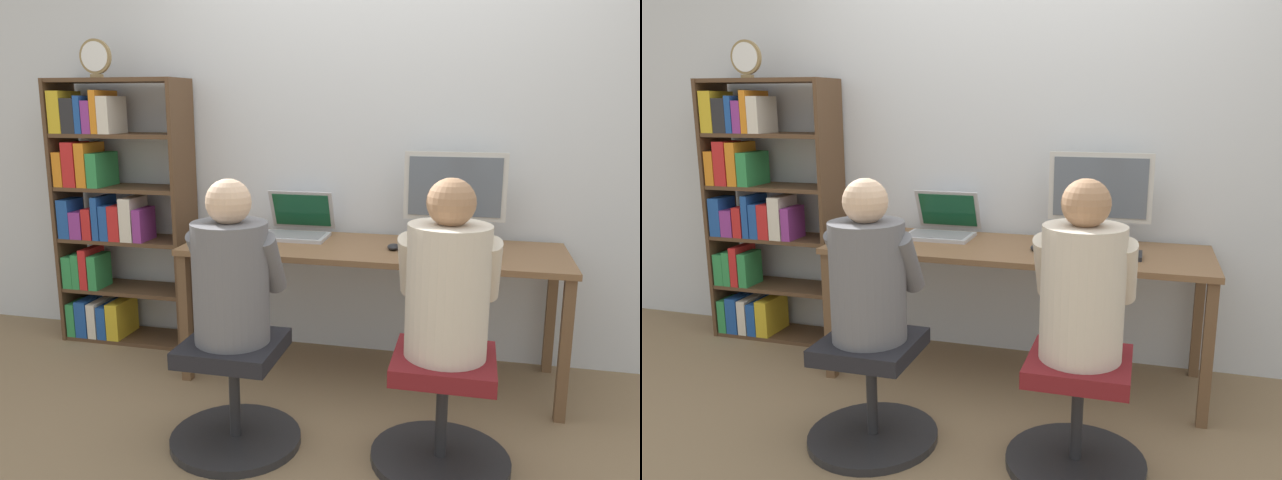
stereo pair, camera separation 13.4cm
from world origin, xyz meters
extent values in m
plane|color=#846B4C|center=(0.00, 0.00, 0.00)|extent=(14.00, 14.00, 0.00)
cube|color=silver|center=(0.00, 0.72, 1.30)|extent=(10.00, 0.05, 2.60)
cube|color=brown|center=(0.00, 0.33, 0.71)|extent=(1.97, 0.65, 0.03)
cube|color=brown|center=(-0.95, 0.04, 0.35)|extent=(0.05, 0.05, 0.69)
cube|color=brown|center=(0.95, 0.04, 0.35)|extent=(0.05, 0.05, 0.69)
cube|color=brown|center=(-0.95, 0.61, 0.35)|extent=(0.05, 0.05, 0.69)
cube|color=brown|center=(0.95, 0.61, 0.35)|extent=(0.05, 0.05, 0.69)
cylinder|color=beige|center=(0.40, 0.52, 0.73)|extent=(0.20, 0.20, 0.01)
cylinder|color=beige|center=(0.40, 0.52, 0.79)|extent=(0.04, 0.04, 0.11)
cube|color=beige|center=(0.40, 0.52, 1.03)|extent=(0.54, 0.02, 0.36)
cube|color=slate|center=(0.40, 0.51, 1.03)|extent=(0.48, 0.01, 0.31)
cube|color=#B7B7BC|center=(-0.46, 0.43, 0.73)|extent=(0.38, 0.25, 0.02)
cube|color=gray|center=(-0.46, 0.43, 0.75)|extent=(0.33, 0.19, 0.00)
cube|color=#B7B7BC|center=(-0.46, 0.60, 0.86)|extent=(0.38, 0.11, 0.23)
cube|color=#144C2D|center=(-0.46, 0.60, 0.85)|extent=(0.33, 0.09, 0.19)
cube|color=#232326|center=(0.42, 0.26, 0.73)|extent=(0.44, 0.16, 0.02)
cube|color=black|center=(0.42, 0.26, 0.75)|extent=(0.40, 0.13, 0.00)
ellipsoid|color=black|center=(0.12, 0.29, 0.74)|extent=(0.06, 0.09, 0.03)
cylinder|color=#262628|center=(0.42, -0.45, 0.02)|extent=(0.57, 0.57, 0.04)
cylinder|color=#262628|center=(0.42, -0.45, 0.22)|extent=(0.05, 0.05, 0.37)
cube|color=maroon|center=(0.42, -0.45, 0.44)|extent=(0.40, 0.41, 0.07)
cylinder|color=#262628|center=(-0.46, -0.50, 0.02)|extent=(0.57, 0.57, 0.04)
cylinder|color=#262628|center=(-0.46, -0.50, 0.22)|extent=(0.05, 0.05, 0.37)
cube|color=black|center=(-0.46, -0.50, 0.44)|extent=(0.40, 0.41, 0.07)
cylinder|color=beige|center=(0.42, -0.45, 0.74)|extent=(0.32, 0.32, 0.53)
sphere|color=#A87A56|center=(0.42, -0.45, 1.09)|extent=(0.19, 0.19, 0.19)
cylinder|color=beige|center=(0.27, -0.37, 0.82)|extent=(0.09, 0.23, 0.30)
cylinder|color=beige|center=(0.58, -0.37, 0.82)|extent=(0.09, 0.23, 0.30)
cylinder|color=slate|center=(-0.46, -0.50, 0.73)|extent=(0.32, 0.32, 0.51)
sphere|color=beige|center=(-0.46, -0.50, 1.07)|extent=(0.19, 0.19, 0.19)
cylinder|color=slate|center=(-0.61, -0.43, 0.81)|extent=(0.09, 0.22, 0.29)
cylinder|color=slate|center=(-0.31, -0.43, 0.81)|extent=(0.09, 0.22, 0.29)
cube|color=#513823|center=(-1.95, 0.52, 0.80)|extent=(0.02, 0.30, 1.60)
cube|color=#513823|center=(-1.15, 0.52, 0.80)|extent=(0.02, 0.30, 1.60)
cube|color=#513823|center=(-1.55, 0.52, 0.01)|extent=(0.77, 0.29, 0.02)
cube|color=#513823|center=(-1.55, 0.52, 0.33)|extent=(0.77, 0.29, 0.02)
cube|color=#513823|center=(-1.55, 0.52, 0.64)|extent=(0.77, 0.29, 0.02)
cube|color=#513823|center=(-1.55, 0.52, 0.96)|extent=(0.77, 0.29, 0.02)
cube|color=#513823|center=(-1.55, 0.52, 1.27)|extent=(0.77, 0.29, 0.02)
cube|color=#513823|center=(-1.55, 0.52, 1.59)|extent=(0.77, 0.29, 0.02)
cube|color=#2D8C47|center=(-1.90, 0.45, 0.13)|extent=(0.06, 0.17, 0.21)
cube|color=#1E4C9E|center=(-1.83, 0.47, 0.14)|extent=(0.08, 0.20, 0.23)
cube|color=silver|center=(-1.75, 0.49, 0.13)|extent=(0.06, 0.24, 0.22)
cube|color=#1E4C9E|center=(-1.69, 0.49, 0.13)|extent=(0.06, 0.25, 0.21)
cube|color=gold|center=(-1.61, 0.50, 0.14)|extent=(0.08, 0.25, 0.23)
cube|color=#2D8C47|center=(-1.90, 0.46, 0.44)|extent=(0.06, 0.18, 0.20)
cube|color=#2D8C47|center=(-1.84, 0.48, 0.45)|extent=(0.05, 0.22, 0.21)
cube|color=red|center=(-1.78, 0.47, 0.46)|extent=(0.05, 0.21, 0.25)
cube|color=#2D8C47|center=(-1.72, 0.46, 0.44)|extent=(0.06, 0.18, 0.21)
cube|color=#1E4C9E|center=(-1.89, 0.45, 0.77)|extent=(0.08, 0.17, 0.23)
cube|color=#8C338C|center=(-1.81, 0.47, 0.74)|extent=(0.08, 0.19, 0.16)
cube|color=red|center=(-1.73, 0.47, 0.75)|extent=(0.06, 0.19, 0.18)
cube|color=#1E4C9E|center=(-1.67, 0.48, 0.78)|extent=(0.04, 0.22, 0.26)
cube|color=#1E4C9E|center=(-1.62, 0.47, 0.76)|extent=(0.06, 0.20, 0.21)
cube|color=red|center=(-1.55, 0.47, 0.76)|extent=(0.07, 0.20, 0.21)
cube|color=silver|center=(-1.47, 0.48, 0.78)|extent=(0.08, 0.21, 0.26)
cube|color=#8C338C|center=(-1.40, 0.46, 0.75)|extent=(0.05, 0.19, 0.20)
cube|color=orange|center=(-1.90, 0.50, 1.07)|extent=(0.06, 0.25, 0.21)
cube|color=red|center=(-1.82, 0.46, 1.10)|extent=(0.08, 0.18, 0.26)
cube|color=orange|center=(-1.74, 0.48, 1.10)|extent=(0.06, 0.22, 0.26)
cube|color=#2D8C47|center=(-1.67, 0.49, 1.07)|extent=(0.07, 0.24, 0.20)
cube|color=gold|center=(-1.89, 0.48, 1.41)|extent=(0.08, 0.22, 0.24)
cube|color=#262628|center=(-1.80, 0.47, 1.39)|extent=(0.09, 0.20, 0.20)
cube|color=#1E4C9E|center=(-1.73, 0.49, 1.39)|extent=(0.04, 0.23, 0.22)
cube|color=#8C338C|center=(-1.68, 0.46, 1.38)|extent=(0.06, 0.17, 0.19)
cube|color=orange|center=(-1.63, 0.49, 1.41)|extent=(0.04, 0.24, 0.25)
cube|color=silver|center=(-1.57, 0.48, 1.39)|extent=(0.07, 0.21, 0.21)
cube|color=olive|center=(-1.62, 0.43, 1.61)|extent=(0.07, 0.03, 0.02)
cylinder|color=olive|center=(-1.62, 0.43, 1.72)|extent=(0.19, 0.02, 0.19)
cylinder|color=white|center=(-1.62, 0.41, 1.72)|extent=(0.17, 0.00, 0.17)
camera|label=1|loc=(0.50, -2.83, 1.46)|focal=35.00mm
camera|label=2|loc=(0.63, -2.79, 1.46)|focal=35.00mm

